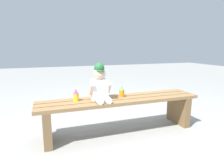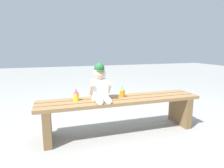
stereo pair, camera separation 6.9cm
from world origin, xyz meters
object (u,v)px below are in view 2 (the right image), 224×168
Objects in this scene: park_bench at (121,108)px; sippy_cup_right at (122,92)px; child_figure at (100,84)px; sippy_cup_left at (76,95)px.

sippy_cup_right reaches higher than park_bench.
park_bench is at bearing 0.61° from child_figure.
sippy_cup_left is (-0.25, 0.06, -0.12)m from child_figure.
park_bench is 0.19m from sippy_cup_right.
sippy_cup_left reaches higher than park_bench.
sippy_cup_right is (0.03, 0.05, 0.18)m from park_bench.
sippy_cup_right is (0.28, 0.06, -0.12)m from child_figure.
child_figure is at bearing -12.47° from sippy_cup_left.
sippy_cup_left is at bearing 167.53° from child_figure.
child_figure is 3.26× the size of sippy_cup_right.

